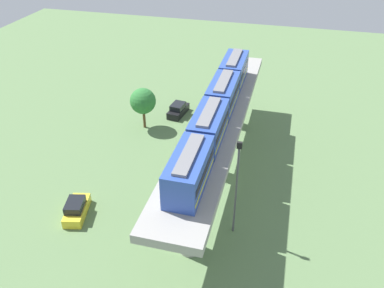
# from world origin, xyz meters

# --- Properties ---
(ground_plane) EXTENTS (120.00, 120.00, 0.00)m
(ground_plane) POSITION_xyz_m (0.00, 0.00, 0.00)
(ground_plane) COLOR #5B7A4C
(viaduct) EXTENTS (5.20, 35.80, 7.48)m
(viaduct) POSITION_xyz_m (0.00, 0.00, 5.86)
(viaduct) COLOR #999691
(viaduct) RESTS_ON ground
(train) EXTENTS (2.64, 27.45, 3.24)m
(train) POSITION_xyz_m (0.00, 1.28, 9.02)
(train) COLOR #2D4CA5
(train) RESTS_ON viaduct
(parked_car_yellow) EXTENTS (2.72, 4.50, 1.76)m
(parked_car_yellow) POSITION_xyz_m (12.09, 10.10, 0.74)
(parked_car_yellow) COLOR yellow
(parked_car_yellow) RESTS_ON ground
(parked_car_black) EXTENTS (2.33, 4.40, 1.76)m
(parked_car_black) POSITION_xyz_m (8.16, -12.41, 0.74)
(parked_car_black) COLOR black
(parked_car_black) RESTS_ON ground
(tree_near_viaduct) EXTENTS (3.44, 3.44, 5.70)m
(tree_near_viaduct) POSITION_xyz_m (11.58, -7.82, 3.96)
(tree_near_viaduct) COLOR brown
(tree_near_viaduct) RESTS_ON ground
(signal_post) EXTENTS (0.44, 0.28, 10.08)m
(signal_post) POSITION_xyz_m (-3.40, 8.28, 5.56)
(signal_post) COLOR #4C4C51
(signal_post) RESTS_ON ground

